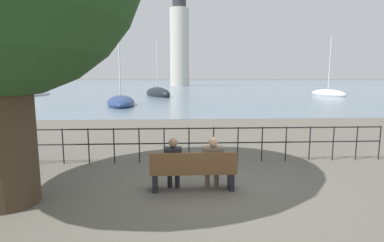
# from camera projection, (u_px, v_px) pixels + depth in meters

# --- Properties ---
(ground_plane) EXTENTS (1000.00, 1000.00, 0.00)m
(ground_plane) POSITION_uv_depth(u_px,v_px,m) (193.00, 189.00, 6.77)
(ground_plane) COLOR #605B51
(harbor_water) EXTENTS (600.00, 300.00, 0.01)m
(harbor_water) POSITION_uv_depth(u_px,v_px,m) (177.00, 82.00, 166.48)
(harbor_water) COLOR slate
(harbor_water) RESTS_ON ground_plane
(park_bench) EXTENTS (1.91, 0.45, 0.90)m
(park_bench) POSITION_uv_depth(u_px,v_px,m) (193.00, 172.00, 6.64)
(park_bench) COLOR brown
(park_bench) RESTS_ON ground_plane
(seated_person_left) EXTENTS (0.38, 0.35, 1.19)m
(seated_person_left) POSITION_uv_depth(u_px,v_px,m) (173.00, 161.00, 6.67)
(seated_person_left) COLOR black
(seated_person_left) RESTS_ON ground_plane
(seated_person_right) EXTENTS (0.47, 0.35, 1.21)m
(seated_person_right) POSITION_uv_depth(u_px,v_px,m) (213.00, 160.00, 6.71)
(seated_person_right) COLOR brown
(seated_person_right) RESTS_ON ground_plane
(promenade_railing) EXTENTS (11.77, 0.04, 1.05)m
(promenade_railing) POSITION_uv_depth(u_px,v_px,m) (189.00, 139.00, 8.86)
(promenade_railing) COLOR black
(promenade_railing) RESTS_ON ground_plane
(sailboat_0) EXTENTS (3.75, 7.92, 7.28)m
(sailboat_0) POSITION_uv_depth(u_px,v_px,m) (121.00, 102.00, 27.78)
(sailboat_0) COLOR navy
(sailboat_0) RESTS_ON ground_plane
(sailboat_1) EXTENTS (3.50, 6.31, 8.51)m
(sailboat_1) POSITION_uv_depth(u_px,v_px,m) (328.00, 94.00, 41.92)
(sailboat_1) COLOR white
(sailboat_1) RESTS_ON ground_plane
(sailboat_2) EXTENTS (4.83, 7.52, 7.91)m
(sailboat_2) POSITION_uv_depth(u_px,v_px,m) (158.00, 94.00, 40.87)
(sailboat_2) COLOR black
(sailboat_2) RESTS_ON ground_plane
(sailboat_3) EXTENTS (3.21, 8.25, 10.50)m
(sailboat_3) POSITION_uv_depth(u_px,v_px,m) (40.00, 93.00, 44.02)
(sailboat_3) COLOR white
(sailboat_3) RESTS_ON ground_plane
(harbor_lighthouse) EXTENTS (5.94, 5.94, 28.57)m
(harbor_lighthouse) POSITION_uv_depth(u_px,v_px,m) (180.00, 43.00, 92.25)
(harbor_lighthouse) COLOR beige
(harbor_lighthouse) RESTS_ON ground_plane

